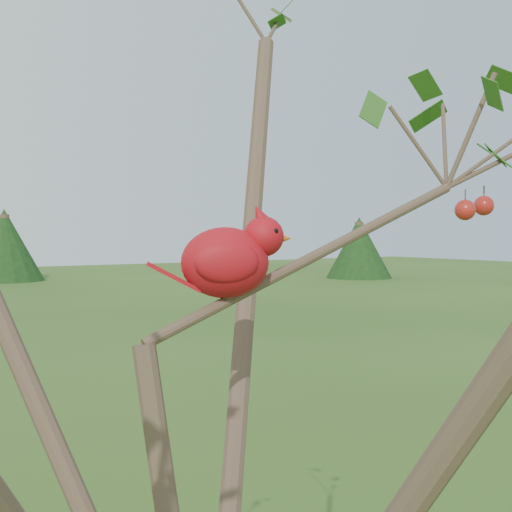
{
  "coord_description": "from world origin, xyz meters",
  "views": [
    {
      "loc": [
        -0.5,
        -0.87,
        2.12
      ],
      "look_at": [
        0.13,
        0.07,
        2.08
      ],
      "focal_mm": 50.0,
      "sensor_mm": 36.0,
      "label": 1
    }
  ],
  "objects": [
    {
      "name": "crabapple_tree",
      "position": [
        0.03,
        -0.02,
        2.12
      ],
      "size": [
        2.35,
        2.05,
        2.95
      ],
      "color": "#493427",
      "rests_on": "ground"
    },
    {
      "name": "cardinal",
      "position": [
        0.09,
        0.09,
        2.08
      ],
      "size": [
        0.23,
        0.15,
        0.16
      ],
      "rotation": [
        0.0,
        0.0,
        -0.37
      ],
      "color": "red",
      "rests_on": "ground"
    }
  ]
}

